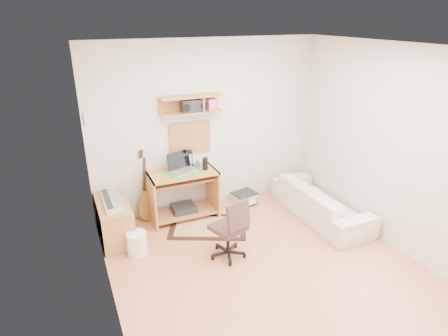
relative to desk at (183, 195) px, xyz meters
name	(u,v)px	position (x,y,z in m)	size (l,w,h in m)	color
floor	(270,273)	(0.53, -1.73, -0.38)	(3.60, 4.00, 0.01)	#C67A52
ceiling	(283,48)	(0.53, -1.73, 2.23)	(3.60, 4.00, 0.01)	white
back_wall	(208,127)	(0.53, 0.28, 0.93)	(3.60, 0.01, 2.60)	beige
left_wall	(103,205)	(-1.28, -1.73, 0.93)	(0.01, 4.00, 2.60)	beige
right_wall	(400,151)	(2.33, -1.73, 0.93)	(0.01, 4.00, 2.60)	beige
wall_shelf	(191,104)	(0.23, 0.15, 1.32)	(0.90, 0.25, 0.26)	#B77C40
cork_board	(190,138)	(0.23, 0.25, 0.79)	(0.64, 0.03, 0.49)	tan
wall_photo	(84,120)	(-1.26, -0.23, 1.34)	(0.02, 0.20, 0.15)	#4C8CBF
desk	(183,195)	(0.00, 0.00, 0.00)	(1.00, 0.55, 0.75)	#B77C40
laptop	(184,163)	(0.02, -0.02, 0.52)	(0.37, 0.37, 0.29)	silver
speaker	(205,164)	(0.35, -0.05, 0.47)	(0.08, 0.08, 0.18)	black
desk_lamp	(192,158)	(0.21, 0.14, 0.52)	(0.10, 0.10, 0.29)	black
pencil_cup	(198,164)	(0.28, 0.10, 0.42)	(0.06, 0.06, 0.09)	#385FA9
boombox	(193,106)	(0.26, 0.15, 1.30)	(0.36, 0.17, 0.19)	black
rug	(208,226)	(0.22, -0.43, -0.37)	(1.10, 0.73, 0.01)	beige
task_chair	(228,227)	(0.20, -1.20, 0.04)	(0.43, 0.43, 0.84)	#372521
cabinet	(114,220)	(-1.05, -0.18, -0.10)	(0.40, 0.90, 0.55)	#B77C40
music_keyboard	(112,200)	(-1.05, -0.18, 0.21)	(0.22, 0.72, 0.06)	#B2B5BA
guitar	(145,187)	(-0.53, 0.13, 0.17)	(0.29, 0.18, 1.10)	olive
waste_basket	(137,243)	(-0.86, -0.68, -0.22)	(0.26, 0.26, 0.31)	white
printer	(244,197)	(1.08, 0.09, -0.29)	(0.39, 0.31, 0.15)	#A5A8AA
sofa	(321,196)	(1.91, -0.83, -0.03)	(1.76, 0.51, 0.69)	beige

